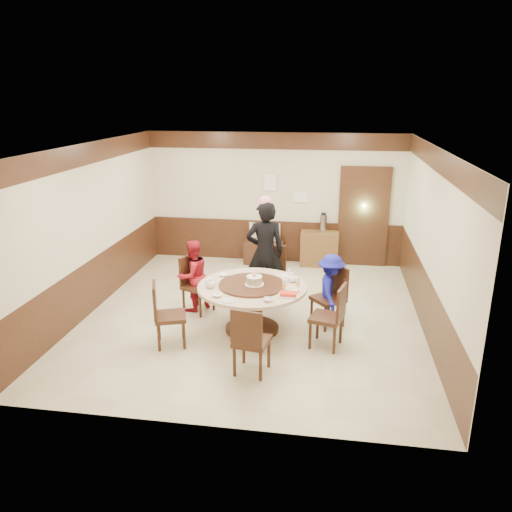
% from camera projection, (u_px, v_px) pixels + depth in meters
% --- Properties ---
extents(room, '(6.00, 6.04, 2.84)m').
position_uv_depth(room, '(254.00, 254.00, 8.09)').
color(room, beige).
rests_on(room, ground).
extents(banquet_table, '(1.68, 1.68, 0.78)m').
position_uv_depth(banquet_table, '(252.00, 299.00, 7.72)').
color(banquet_table, '#381E11').
rests_on(banquet_table, ground).
extents(chair_0, '(0.62, 0.62, 0.97)m').
position_uv_depth(chair_0, '(329.00, 307.00, 7.97)').
color(chair_0, '#381E11').
rests_on(chair_0, ground).
extents(chair_1, '(0.50, 0.51, 0.97)m').
position_uv_depth(chair_1, '(272.00, 283.00, 8.98)').
color(chair_1, '#381E11').
rests_on(chair_1, ground).
extents(chair_2, '(0.59, 0.58, 0.97)m').
position_uv_depth(chair_2, '(197.00, 294.00, 8.48)').
color(chair_2, '#381E11').
rests_on(chair_2, ground).
extents(chair_3, '(0.57, 0.56, 0.97)m').
position_uv_depth(chair_3, '(169.00, 326.00, 7.33)').
color(chair_3, '#381E11').
rests_on(chair_3, ground).
extents(chair_4, '(0.51, 0.52, 0.97)m').
position_uv_depth(chair_4, '(251.00, 352.00, 6.58)').
color(chair_4, '#381E11').
rests_on(chair_4, ground).
extents(chair_5, '(0.55, 0.54, 0.97)m').
position_uv_depth(chair_5, '(327.00, 327.00, 7.28)').
color(chair_5, '#381E11').
rests_on(chair_5, ground).
extents(person_standing, '(0.75, 0.58, 1.84)m').
position_uv_depth(person_standing, '(265.00, 253.00, 8.69)').
color(person_standing, black).
rests_on(person_standing, ground).
extents(person_red, '(0.74, 0.76, 1.24)m').
position_uv_depth(person_red, '(193.00, 276.00, 8.45)').
color(person_red, '#AA1624').
rests_on(person_red, ground).
extents(person_blue, '(0.48, 0.78, 1.17)m').
position_uv_depth(person_blue, '(331.00, 290.00, 7.92)').
color(person_blue, '#171994').
rests_on(person_blue, ground).
extents(birthday_cake, '(0.29, 0.29, 0.20)m').
position_uv_depth(birthday_cake, '(254.00, 280.00, 7.59)').
color(birthday_cake, white).
rests_on(birthday_cake, banquet_table).
extents(teapot_left, '(0.17, 0.15, 0.13)m').
position_uv_depth(teapot_left, '(210.00, 284.00, 7.55)').
color(teapot_left, white).
rests_on(teapot_left, banquet_table).
extents(teapot_right, '(0.17, 0.15, 0.13)m').
position_uv_depth(teapot_right, '(292.00, 278.00, 7.78)').
color(teapot_right, white).
rests_on(teapot_right, banquet_table).
extents(bowl_0, '(0.16, 0.16, 0.04)m').
position_uv_depth(bowl_0, '(224.00, 275.00, 8.05)').
color(bowl_0, white).
rests_on(bowl_0, banquet_table).
extents(bowl_1, '(0.14, 0.14, 0.04)m').
position_uv_depth(bowl_1, '(268.00, 300.00, 7.07)').
color(bowl_1, white).
rests_on(bowl_1, banquet_table).
extents(bowl_2, '(0.14, 0.14, 0.03)m').
position_uv_depth(bowl_2, '(217.00, 295.00, 7.23)').
color(bowl_2, white).
rests_on(bowl_2, banquet_table).
extents(bowl_3, '(0.15, 0.15, 0.05)m').
position_uv_depth(bowl_3, '(295.00, 291.00, 7.39)').
color(bowl_3, white).
rests_on(bowl_3, banquet_table).
extents(bowl_4, '(0.14, 0.14, 0.03)m').
position_uv_depth(bowl_4, '(210.00, 280.00, 7.83)').
color(bowl_4, white).
rests_on(bowl_4, banquet_table).
extents(saucer_near, '(0.18, 0.18, 0.01)m').
position_uv_depth(saucer_near, '(227.00, 301.00, 7.07)').
color(saucer_near, white).
rests_on(saucer_near, banquet_table).
extents(saucer_far, '(0.18, 0.18, 0.01)m').
position_uv_depth(saucer_far, '(284.00, 276.00, 8.05)').
color(saucer_far, white).
rests_on(saucer_far, banquet_table).
extents(shrimp_platter, '(0.30, 0.20, 0.06)m').
position_uv_depth(shrimp_platter, '(288.00, 294.00, 7.24)').
color(shrimp_platter, white).
rests_on(shrimp_platter, banquet_table).
extents(bottle_0, '(0.06, 0.06, 0.16)m').
position_uv_depth(bottle_0, '(284.00, 285.00, 7.46)').
color(bottle_0, white).
rests_on(bottle_0, banquet_table).
extents(bottle_1, '(0.06, 0.06, 0.16)m').
position_uv_depth(bottle_1, '(298.00, 283.00, 7.54)').
color(bottle_1, white).
rests_on(bottle_1, banquet_table).
extents(bottle_2, '(0.06, 0.06, 0.16)m').
position_uv_depth(bottle_2, '(290.00, 275.00, 7.89)').
color(bottle_2, white).
rests_on(bottle_2, banquet_table).
extents(tv_stand, '(0.85, 0.45, 0.50)m').
position_uv_depth(tv_stand, '(264.00, 252.00, 10.95)').
color(tv_stand, '#381E11').
rests_on(tv_stand, ground).
extents(television, '(0.68, 0.11, 0.39)m').
position_uv_depth(television, '(264.00, 232.00, 10.81)').
color(television, gray).
rests_on(television, tv_stand).
extents(side_cabinet, '(0.80, 0.40, 0.75)m').
position_uv_depth(side_cabinet, '(319.00, 249.00, 10.76)').
color(side_cabinet, brown).
rests_on(side_cabinet, ground).
extents(thermos, '(0.15, 0.15, 0.38)m').
position_uv_depth(thermos, '(323.00, 223.00, 10.58)').
color(thermos, silver).
rests_on(thermos, side_cabinet).
extents(notice_left, '(0.25, 0.00, 0.35)m').
position_uv_depth(notice_left, '(270.00, 183.00, 10.66)').
color(notice_left, white).
rests_on(notice_left, room).
extents(notice_right, '(0.30, 0.00, 0.22)m').
position_uv_depth(notice_right, '(300.00, 197.00, 10.66)').
color(notice_right, white).
rests_on(notice_right, room).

